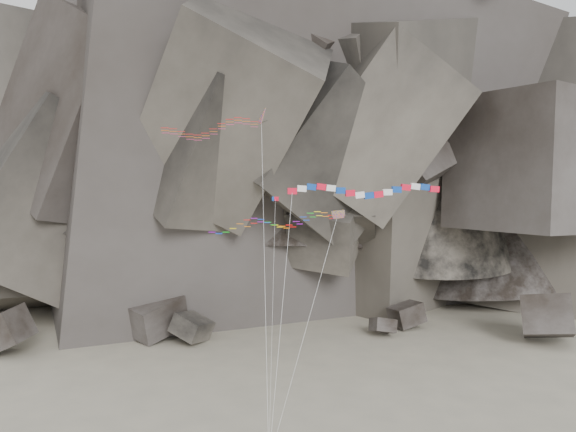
{
  "coord_description": "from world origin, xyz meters",
  "views": [
    {
      "loc": [
        -3.83,
        -49.97,
        25.23
      ],
      "look_at": [
        -1.07,
        6.0,
        21.14
      ],
      "focal_mm": 35.0,
      "sensor_mm": 36.0,
      "label": 1
    }
  ],
  "objects_px": {
    "banner_kite": "(363,191)",
    "parafoil_kite": "(270,222)",
    "pennant_kite": "(274,244)",
    "delta_kite": "(207,128)"
  },
  "relations": [
    {
      "from": "delta_kite",
      "to": "pennant_kite",
      "type": "bearing_deg",
      "value": -43.29
    },
    {
      "from": "parafoil_kite",
      "to": "banner_kite",
      "type": "bearing_deg",
      "value": 9.95
    },
    {
      "from": "banner_kite",
      "to": "parafoil_kite",
      "type": "distance_m",
      "value": 8.77
    },
    {
      "from": "delta_kite",
      "to": "parafoil_kite",
      "type": "relative_size",
      "value": 1.47
    },
    {
      "from": "parafoil_kite",
      "to": "pennant_kite",
      "type": "xyz_separation_m",
      "value": [
        0.4,
        2.1,
        -2.1
      ]
    },
    {
      "from": "delta_kite",
      "to": "banner_kite",
      "type": "relative_size",
      "value": 1.32
    },
    {
      "from": "parafoil_kite",
      "to": "pennant_kite",
      "type": "distance_m",
      "value": 3.0
    },
    {
      "from": "delta_kite",
      "to": "banner_kite",
      "type": "height_order",
      "value": "delta_kite"
    },
    {
      "from": "delta_kite",
      "to": "parafoil_kite",
      "type": "bearing_deg",
      "value": -56.73
    },
    {
      "from": "delta_kite",
      "to": "pennant_kite",
      "type": "distance_m",
      "value": 13.06
    }
  ]
}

